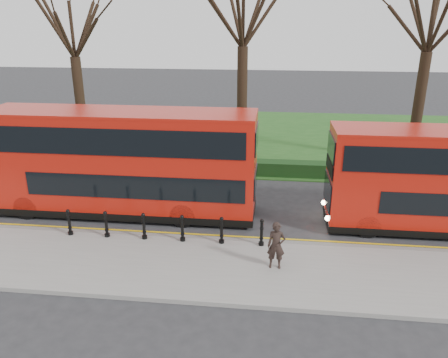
# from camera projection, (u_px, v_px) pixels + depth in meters

# --- Properties ---
(ground) EXTENTS (120.00, 120.00, 0.00)m
(ground) POSITION_uv_depth(u_px,v_px,m) (173.00, 227.00, 17.76)
(ground) COLOR #28282B
(ground) RESTS_ON ground
(pavement) EXTENTS (60.00, 4.00, 0.15)m
(pavement) POSITION_uv_depth(u_px,v_px,m) (153.00, 264.00, 14.93)
(pavement) COLOR gray
(pavement) RESTS_ON ground
(kerb) EXTENTS (60.00, 0.25, 0.16)m
(kerb) POSITION_uv_depth(u_px,v_px,m) (167.00, 237.00, 16.80)
(kerb) COLOR slate
(kerb) RESTS_ON ground
(grass_verge) EXTENTS (60.00, 18.00, 0.06)m
(grass_verge) POSITION_uv_depth(u_px,v_px,m) (219.00, 135.00, 31.74)
(grass_verge) COLOR #1D4B19
(grass_verge) RESTS_ON ground
(hedge) EXTENTS (60.00, 0.90, 0.80)m
(hedge) POSITION_uv_depth(u_px,v_px,m) (200.00, 166.00, 23.97)
(hedge) COLOR black
(hedge) RESTS_ON ground
(yellow_line_outer) EXTENTS (60.00, 0.10, 0.01)m
(yellow_line_outer) POSITION_uv_depth(u_px,v_px,m) (169.00, 235.00, 17.10)
(yellow_line_outer) COLOR yellow
(yellow_line_outer) RESTS_ON ground
(yellow_line_inner) EXTENTS (60.00, 0.10, 0.01)m
(yellow_line_inner) POSITION_uv_depth(u_px,v_px,m) (170.00, 233.00, 17.29)
(yellow_line_inner) COLOR yellow
(yellow_line_inner) RESTS_ON ground
(tree_left) EXTENTS (6.84, 6.84, 10.69)m
(tree_left) POSITION_uv_depth(u_px,v_px,m) (71.00, 23.00, 25.29)
(tree_left) COLOR black
(tree_left) RESTS_ON ground
(tree_mid) EXTENTS (7.61, 7.61, 11.89)m
(tree_mid) POSITION_uv_depth(u_px,v_px,m) (243.00, 6.00, 23.90)
(tree_mid) COLOR black
(tree_mid) RESTS_ON ground
(tree_right) EXTENTS (7.35, 7.35, 11.48)m
(tree_right) POSITION_uv_depth(u_px,v_px,m) (433.00, 12.00, 22.92)
(tree_right) COLOR black
(tree_right) RESTS_ON ground
(bollard_row) EXTENTS (7.49, 0.15, 1.00)m
(bollard_row) POSITION_uv_depth(u_px,v_px,m) (163.00, 228.00, 16.28)
(bollard_row) COLOR black
(bollard_row) RESTS_ON pavement
(bus_lead) EXTENTS (11.23, 2.58, 4.47)m
(bus_lead) POSITION_uv_depth(u_px,v_px,m) (123.00, 163.00, 18.41)
(bus_lead) COLOR #AD160C
(bus_lead) RESTS_ON ground
(pedestrian) EXTENTS (0.59, 0.39, 1.62)m
(pedestrian) POSITION_uv_depth(u_px,v_px,m) (276.00, 246.00, 14.35)
(pedestrian) COLOR black
(pedestrian) RESTS_ON pavement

